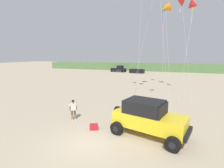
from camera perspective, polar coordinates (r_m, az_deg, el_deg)
ground_plane at (r=10.29m, az=-7.83°, el=-19.57°), size 220.00×220.00×0.00m
dune_ridge at (r=57.36m, az=19.88°, el=5.39°), size 90.00×6.39×2.52m
jeep at (r=10.87m, az=12.30°, el=-11.08°), size 5.02×3.35×2.26m
person_watching at (r=13.42m, az=-13.16°, el=-8.25°), size 0.47×0.49×1.67m
cooler_box at (r=11.84m, az=-6.24°, el=-14.42°), size 0.66×0.56×0.38m
distant_pickup at (r=52.08m, az=2.37°, el=5.22°), size 4.83×3.00×1.98m
distant_sedan at (r=48.85m, az=8.55°, el=4.43°), size 4.33×2.07×1.20m
kite_orange_streamer at (r=24.61m, az=22.82°, el=24.37°), size 2.29×6.13×12.37m
kite_white_parafoil at (r=22.73m, az=26.33°, el=23.15°), size 1.72×5.42×11.36m
kite_pink_ribbon at (r=17.56m, az=17.89°, el=23.49°), size 1.65×3.34×9.86m
kite_red_delta at (r=27.22m, az=17.40°, el=22.94°), size 1.34×6.58×12.00m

